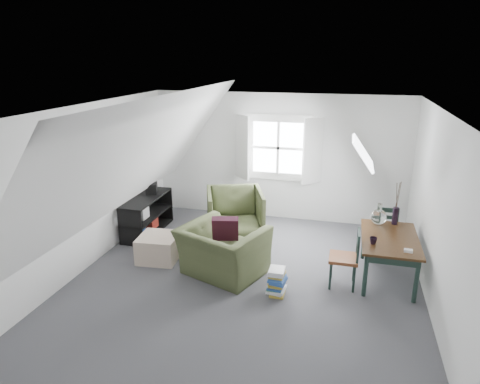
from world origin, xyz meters
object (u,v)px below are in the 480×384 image
(dining_chair_far, at_px, (385,227))
(ottoman, at_px, (159,248))
(magazine_stack, at_px, (277,282))
(dining_table, at_px, (389,243))
(dining_chair_near, at_px, (346,257))
(armchair_near, at_px, (223,274))
(media_shelf, at_px, (146,217))
(armchair_far, at_px, (235,237))

(dining_chair_far, bearing_deg, ottoman, 16.22)
(dining_chair_far, height_order, magazine_stack, dining_chair_far)
(dining_table, height_order, dining_chair_far, dining_chair_far)
(dining_chair_far, distance_m, dining_chair_near, 1.46)
(ottoman, height_order, dining_chair_near, dining_chair_near)
(dining_chair_far, bearing_deg, dining_table, 86.42)
(magazine_stack, bearing_deg, dining_chair_near, 27.68)
(dining_chair_near, height_order, magazine_stack, dining_chair_near)
(dining_chair_far, xyz_separation_m, magazine_stack, (-1.51, -1.80, -0.25))
(armchair_near, relative_size, magazine_stack, 3.12)
(dining_chair_near, xyz_separation_m, media_shelf, (-3.63, 1.05, -0.14))
(media_shelf, bearing_deg, dining_table, -12.05)
(ottoman, relative_size, dining_chair_far, 0.73)
(dining_chair_far, height_order, dining_chair_near, dining_chair_near)
(armchair_far, relative_size, magazine_stack, 2.68)
(dining_chair_near, height_order, media_shelf, dining_chair_near)
(dining_chair_far, relative_size, dining_chair_near, 0.98)
(dining_table, bearing_deg, armchair_far, 163.17)
(dining_table, relative_size, dining_chair_near, 1.55)
(ottoman, bearing_deg, dining_chair_far, 18.98)
(armchair_near, xyz_separation_m, dining_table, (2.39, 0.48, 0.58))
(dining_chair_far, bearing_deg, media_shelf, 0.92)
(armchair_near, bearing_deg, media_shelf, -11.20)
(armchair_far, bearing_deg, magazine_stack, -78.52)
(armchair_near, distance_m, dining_table, 2.51)
(armchair_near, xyz_separation_m, media_shelf, (-1.83, 1.16, 0.31))
(dining_table, relative_size, dining_chair_far, 1.58)
(magazine_stack, bearing_deg, dining_table, 29.47)
(ottoman, height_order, dining_table, dining_table)
(ottoman, height_order, dining_chair_far, dining_chair_far)
(armchair_near, relative_size, media_shelf, 0.87)
(armchair_far, distance_m, magazine_stack, 2.04)
(armchair_near, height_order, dining_table, dining_table)
(dining_table, bearing_deg, dining_chair_far, 91.17)
(ottoman, distance_m, dining_table, 3.56)
(media_shelf, relative_size, magazine_stack, 3.58)
(dining_table, distance_m, dining_chair_far, 0.96)
(dining_chair_near, xyz_separation_m, magazine_stack, (-0.90, -0.47, -0.26))
(media_shelf, bearing_deg, armchair_near, -35.24)
(armchair_far, xyz_separation_m, magazine_stack, (1.07, -1.72, 0.19))
(armchair_far, distance_m, dining_table, 2.77)
(dining_chair_near, bearing_deg, armchair_far, -134.37)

